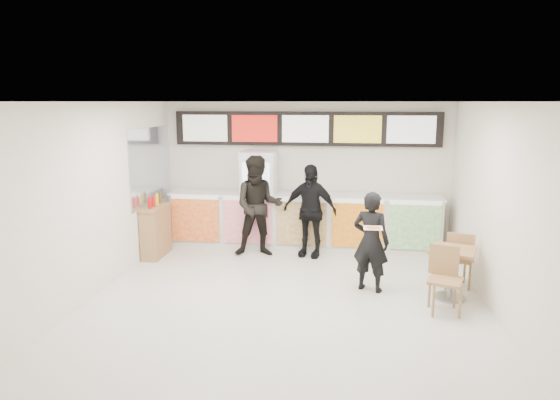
% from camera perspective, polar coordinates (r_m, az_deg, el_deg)
% --- Properties ---
extents(floor, '(7.00, 7.00, 0.00)m').
position_cam_1_polar(floor, '(7.60, 0.51, -12.05)').
color(floor, beige).
rests_on(floor, ground).
extents(ceiling, '(7.00, 7.00, 0.00)m').
position_cam_1_polar(ceiling, '(6.99, 0.56, 11.19)').
color(ceiling, white).
rests_on(ceiling, wall_back).
extents(wall_back, '(6.00, 0.00, 6.00)m').
position_cam_1_polar(wall_back, '(10.58, 2.93, 3.02)').
color(wall_back, silver).
rests_on(wall_back, floor).
extents(wall_left, '(0.00, 7.00, 7.00)m').
position_cam_1_polar(wall_left, '(8.08, -21.07, -0.27)').
color(wall_left, silver).
rests_on(wall_left, floor).
extents(wall_right, '(0.00, 7.00, 7.00)m').
position_cam_1_polar(wall_right, '(7.40, 24.25, -1.51)').
color(wall_right, silver).
rests_on(wall_right, floor).
extents(service_counter, '(5.56, 0.77, 1.14)m').
position_cam_1_polar(service_counter, '(10.35, 2.68, -2.39)').
color(service_counter, silver).
rests_on(service_counter, floor).
extents(menu_board, '(5.50, 0.14, 0.70)m').
position_cam_1_polar(menu_board, '(10.40, 2.94, 8.14)').
color(menu_board, black).
rests_on(menu_board, wall_back).
extents(drinks_fridge, '(0.70, 0.67, 2.00)m').
position_cam_1_polar(drinks_fridge, '(10.40, -2.43, 0.09)').
color(drinks_fridge, white).
rests_on(drinks_fridge, floor).
extents(mirror_panel, '(0.01, 2.00, 1.50)m').
position_cam_1_polar(mirror_panel, '(10.22, -14.55, 3.81)').
color(mirror_panel, '#B2B7BF').
rests_on(mirror_panel, wall_left).
extents(customer_main, '(0.69, 0.58, 1.62)m').
position_cam_1_polar(customer_main, '(8.09, 10.34, -4.70)').
color(customer_main, black).
rests_on(customer_main, floor).
extents(customer_left, '(1.07, 0.89, 1.98)m').
position_cam_1_polar(customer_left, '(9.74, -2.48, -0.72)').
color(customer_left, black).
rests_on(customer_left, floor).
extents(customer_mid, '(1.14, 0.69, 1.82)m').
position_cam_1_polar(customer_mid, '(9.73, 3.42, -1.22)').
color(customer_mid, black).
rests_on(customer_mid, floor).
extents(pizza_slice, '(0.36, 0.36, 0.02)m').
position_cam_1_polar(pizza_slice, '(7.56, 10.58, -3.11)').
color(pizza_slice, beige).
rests_on(pizza_slice, customer_main).
extents(cafe_table, '(0.95, 1.69, 0.95)m').
position_cam_1_polar(cafe_table, '(8.13, 19.03, -6.93)').
color(cafe_table, '#A6814B').
rests_on(cafe_table, floor).
extents(condiment_ledge, '(0.36, 0.90, 1.20)m').
position_cam_1_polar(condiment_ledge, '(10.10, -14.00, -3.40)').
color(condiment_ledge, '#A6814B').
rests_on(condiment_ledge, floor).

